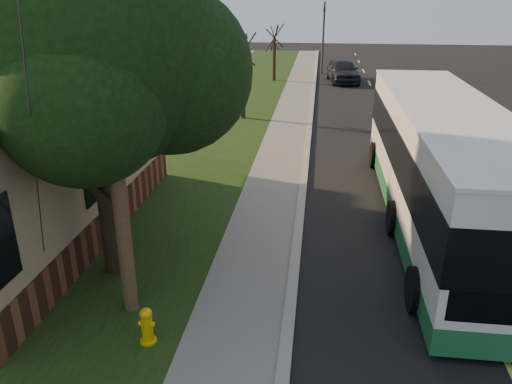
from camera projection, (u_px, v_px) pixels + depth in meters
ground at (285, 356)px, 9.19m from camera, size 120.00×120.00×0.00m
road at (416, 178)px, 17.92m from camera, size 8.00×80.00×0.01m
curb at (305, 172)px, 18.37m from camera, size 0.25×80.00×0.12m
sidewalk at (278, 171)px, 18.49m from camera, size 2.00×80.00×0.08m
grass_verge at (186, 167)px, 18.90m from camera, size 5.00×80.00×0.07m
fire_hydrant at (147, 326)px, 9.33m from camera, size 0.32×0.32×0.74m
utility_pole at (107, 90)px, 8.75m from camera, size 2.86×3.21×9.07m
leafy_tree at (96, 48)px, 10.18m from camera, size 6.30×6.00×7.80m
bare_tree_near at (243, 78)px, 25.35m from camera, size 1.38×1.21×4.31m
bare_tree_far at (274, 54)px, 36.38m from camera, size 1.38×1.21×4.03m
traffic_signal at (323, 33)px, 39.22m from camera, size 0.18×0.22×5.50m
transit_bus at (442, 161)px, 13.94m from camera, size 2.92×12.63×3.42m
distant_car at (343, 70)px, 36.52m from camera, size 2.64×5.15×1.68m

